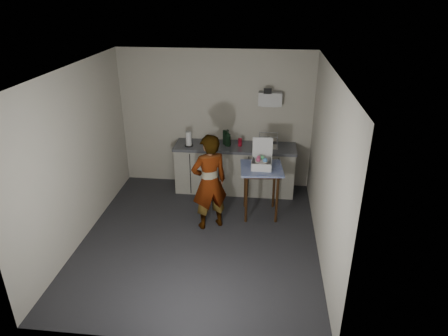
# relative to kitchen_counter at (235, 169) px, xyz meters

# --- Properties ---
(ground) EXTENTS (4.00, 4.00, 0.00)m
(ground) POSITION_rel_kitchen_counter_xyz_m (-0.40, -1.70, -0.43)
(ground) COLOR #242428
(ground) RESTS_ON ground
(wall_back) EXTENTS (3.60, 0.02, 2.60)m
(wall_back) POSITION_rel_kitchen_counter_xyz_m (-0.40, 0.29, 0.87)
(wall_back) COLOR beige
(wall_back) RESTS_ON ground
(wall_right) EXTENTS (0.02, 4.00, 2.60)m
(wall_right) POSITION_rel_kitchen_counter_xyz_m (1.39, -1.70, 0.87)
(wall_right) COLOR beige
(wall_right) RESTS_ON ground
(wall_left) EXTENTS (0.02, 4.00, 2.60)m
(wall_left) POSITION_rel_kitchen_counter_xyz_m (-2.19, -1.70, 0.87)
(wall_left) COLOR beige
(wall_left) RESTS_ON ground
(ceiling) EXTENTS (3.60, 4.00, 0.01)m
(ceiling) POSITION_rel_kitchen_counter_xyz_m (-0.40, -1.70, 2.17)
(ceiling) COLOR silver
(ceiling) RESTS_ON wall_back
(kitchen_counter) EXTENTS (2.24, 0.62, 0.91)m
(kitchen_counter) POSITION_rel_kitchen_counter_xyz_m (0.00, 0.00, 0.00)
(kitchen_counter) COLOR black
(kitchen_counter) RESTS_ON ground
(wall_shelf) EXTENTS (0.42, 0.18, 0.37)m
(wall_shelf) POSITION_rel_kitchen_counter_xyz_m (0.60, 0.22, 1.32)
(wall_shelf) COLOR white
(wall_shelf) RESTS_ON ground
(side_table) EXTENTS (0.74, 0.74, 0.88)m
(side_table) POSITION_rel_kitchen_counter_xyz_m (0.51, -0.85, 0.34)
(side_table) COLOR #33170B
(side_table) RESTS_ON ground
(standing_man) EXTENTS (0.69, 0.61, 1.59)m
(standing_man) POSITION_rel_kitchen_counter_xyz_m (-0.29, -1.32, 0.37)
(standing_man) COLOR #B2A593
(standing_man) RESTS_ON ground
(soap_bottle) EXTENTS (0.16, 0.16, 0.31)m
(soap_bottle) POSITION_rel_kitchen_counter_xyz_m (-0.13, -0.02, 0.64)
(soap_bottle) COLOR black
(soap_bottle) RESTS_ON kitchen_counter
(soda_can) EXTENTS (0.07, 0.07, 0.14)m
(soda_can) POSITION_rel_kitchen_counter_xyz_m (0.09, 0.00, 0.55)
(soda_can) COLOR red
(soda_can) RESTS_ON kitchen_counter
(dark_bottle) EXTENTS (0.08, 0.08, 0.27)m
(dark_bottle) POSITION_rel_kitchen_counter_xyz_m (-0.20, 0.06, 0.62)
(dark_bottle) COLOR black
(dark_bottle) RESTS_ON kitchen_counter
(paper_towel) EXTENTS (0.15, 0.15, 0.28)m
(paper_towel) POSITION_rel_kitchen_counter_xyz_m (-0.84, -0.10, 0.61)
(paper_towel) COLOR black
(paper_towel) RESTS_ON kitchen_counter
(dish_rack) EXTENTS (0.36, 0.27, 0.25)m
(dish_rack) POSITION_rel_kitchen_counter_xyz_m (0.59, -0.01, 0.54)
(dish_rack) COLOR silver
(dish_rack) RESTS_ON kitchen_counter
(bakery_box) EXTENTS (0.34, 0.35, 0.46)m
(bakery_box) POSITION_rel_kitchen_counter_xyz_m (0.50, -0.84, 0.56)
(bakery_box) COLOR white
(bakery_box) RESTS_ON side_table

